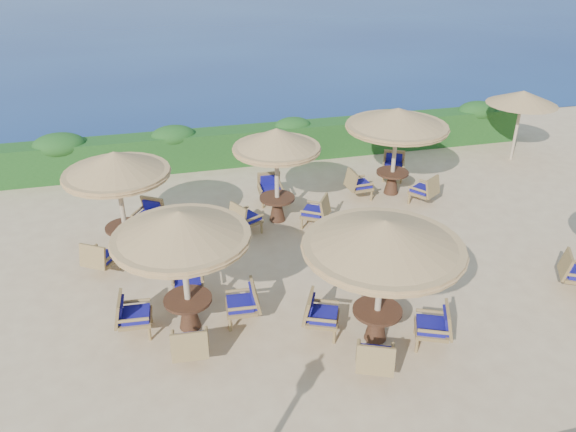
{
  "coord_description": "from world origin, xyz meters",
  "views": [
    {
      "loc": [
        -4.11,
        -10.47,
        7.35
      ],
      "look_at": [
        -1.32,
        0.61,
        1.3
      ],
      "focal_mm": 35.0,
      "sensor_mm": 36.0,
      "label": 1
    }
  ],
  "objects_px": {
    "extra_parasol": "(523,98)",
    "cafe_set_3": "(118,180)",
    "cafe_set_4": "(277,160)",
    "cafe_set_1": "(382,258)",
    "cafe_set_5": "(396,132)",
    "cafe_set_0": "(183,252)"
  },
  "relations": [
    {
      "from": "cafe_set_1",
      "to": "cafe_set_3",
      "type": "bearing_deg",
      "value": 135.73
    },
    {
      "from": "cafe_set_1",
      "to": "cafe_set_4",
      "type": "bearing_deg",
      "value": 98.05
    },
    {
      "from": "cafe_set_4",
      "to": "cafe_set_1",
      "type": "bearing_deg",
      "value": -81.95
    },
    {
      "from": "cafe_set_4",
      "to": "cafe_set_0",
      "type": "bearing_deg",
      "value": -124.39
    },
    {
      "from": "cafe_set_3",
      "to": "cafe_set_5",
      "type": "height_order",
      "value": "same"
    },
    {
      "from": "cafe_set_1",
      "to": "cafe_set_4",
      "type": "relative_size",
      "value": 1.09
    },
    {
      "from": "extra_parasol",
      "to": "cafe_set_3",
      "type": "bearing_deg",
      "value": -166.73
    },
    {
      "from": "extra_parasol",
      "to": "cafe_set_1",
      "type": "xyz_separation_m",
      "value": [
        -8.11,
        -7.65,
        -0.3
      ]
    },
    {
      "from": "extra_parasol",
      "to": "cafe_set_0",
      "type": "height_order",
      "value": "cafe_set_0"
    },
    {
      "from": "cafe_set_1",
      "to": "cafe_set_4",
      "type": "xyz_separation_m",
      "value": [
        -0.75,
        5.3,
        -0.1
      ]
    },
    {
      "from": "extra_parasol",
      "to": "cafe_set_4",
      "type": "height_order",
      "value": "cafe_set_4"
    },
    {
      "from": "cafe_set_1",
      "to": "cafe_set_4",
      "type": "height_order",
      "value": "same"
    },
    {
      "from": "cafe_set_1",
      "to": "cafe_set_3",
      "type": "height_order",
      "value": "same"
    },
    {
      "from": "extra_parasol",
      "to": "cafe_set_0",
      "type": "bearing_deg",
      "value": -151.17
    },
    {
      "from": "extra_parasol",
      "to": "cafe_set_3",
      "type": "height_order",
      "value": "cafe_set_3"
    },
    {
      "from": "cafe_set_4",
      "to": "cafe_set_3",
      "type": "bearing_deg",
      "value": -170.41
    },
    {
      "from": "cafe_set_4",
      "to": "cafe_set_5",
      "type": "distance_m",
      "value": 3.83
    },
    {
      "from": "cafe_set_3",
      "to": "cafe_set_5",
      "type": "bearing_deg",
      "value": 11.11
    },
    {
      "from": "cafe_set_1",
      "to": "cafe_set_3",
      "type": "xyz_separation_m",
      "value": [
        -4.74,
        4.62,
        0.08
      ]
    },
    {
      "from": "extra_parasol",
      "to": "cafe_set_1",
      "type": "relative_size",
      "value": 0.8
    },
    {
      "from": "extra_parasol",
      "to": "cafe_set_4",
      "type": "xyz_separation_m",
      "value": [
        -8.86,
        -2.36,
        -0.39
      ]
    },
    {
      "from": "cafe_set_3",
      "to": "cafe_set_4",
      "type": "relative_size",
      "value": 0.99
    }
  ]
}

